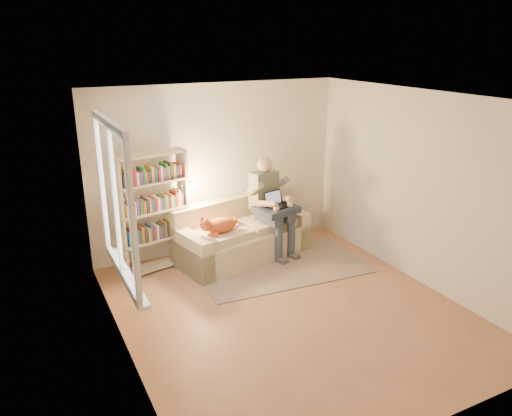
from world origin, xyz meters
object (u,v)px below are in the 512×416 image
person (270,201)px  cat (218,225)px  laptop (277,202)px  sofa (241,237)px  bookshelf (153,206)px

person → cat: 0.96m
cat → laptop: laptop is taller
cat → laptop: size_ratio=1.98×
sofa → laptop: (0.53, -0.19, 0.54)m
laptop → cat: bearing=170.3°
sofa → person: person is taller
cat → sofa: bearing=14.7°
bookshelf → laptop: bearing=-22.9°
sofa → cat: (-0.46, -0.23, 0.35)m
sofa → person: (0.47, -0.06, 0.53)m
bookshelf → cat: bearing=-37.1°
laptop → person: bearing=100.2°
laptop → bookshelf: bearing=157.1°
cat → laptop: (0.98, 0.04, 0.19)m
laptop → bookshelf: bookshelf is taller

